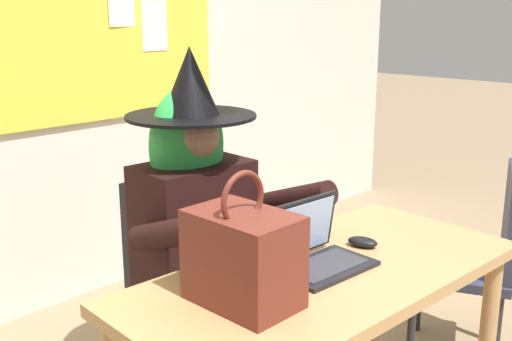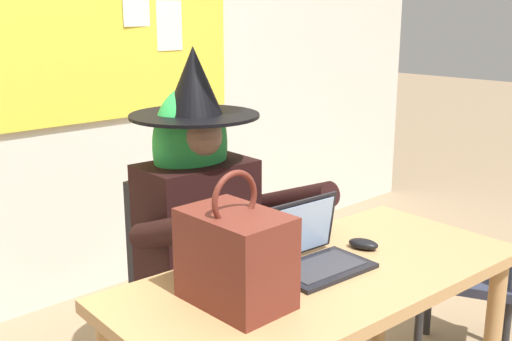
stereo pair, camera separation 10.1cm
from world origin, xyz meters
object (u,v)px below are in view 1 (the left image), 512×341
object	(u,v)px
laptop	(315,251)
computer_mouse	(363,242)
chair_extra_corner	(479,254)
desk_main	(325,300)
person_costumed	(204,216)
handbag	(243,257)
chair_at_desk	(184,277)

from	to	relation	value
laptop	computer_mouse	distance (m)	0.24
computer_mouse	chair_extra_corner	world-z (taller)	chair_extra_corner
desk_main	person_costumed	size ratio (longest dim) A/B	0.99
laptop	handbag	world-z (taller)	handbag
desk_main	chair_at_desk	world-z (taller)	chair_at_desk
person_costumed	computer_mouse	world-z (taller)	person_costumed
computer_mouse	chair_extra_corner	xyz separation A→B (m)	(0.78, -0.08, -0.25)
laptop	computer_mouse	xyz separation A→B (m)	(0.24, -0.02, -0.03)
desk_main	computer_mouse	world-z (taller)	computer_mouse
desk_main	chair_extra_corner	world-z (taller)	chair_extra_corner
chair_at_desk	person_costumed	size ratio (longest dim) A/B	0.65
person_costumed	laptop	distance (m)	0.50
chair_at_desk	laptop	world-z (taller)	laptop
desk_main	chair_at_desk	bearing A→B (deg)	91.77
computer_mouse	handbag	bearing A→B (deg)	164.18
desk_main	laptop	xyz separation A→B (m)	(0.01, 0.05, 0.15)
chair_at_desk	handbag	bearing A→B (deg)	-30.69
chair_extra_corner	desk_main	bearing A→B (deg)	62.82
laptop	computer_mouse	bearing A→B (deg)	0.01
person_costumed	chair_extra_corner	world-z (taller)	person_costumed
handbag	computer_mouse	bearing A→B (deg)	-0.03
desk_main	handbag	size ratio (longest dim) A/B	3.65
computer_mouse	handbag	xyz separation A→B (m)	(-0.58, 0.00, 0.12)
chair_extra_corner	computer_mouse	bearing A→B (deg)	59.61
desk_main	handbag	distance (m)	0.41
computer_mouse	chair_extra_corner	distance (m)	0.83
handbag	desk_main	bearing A→B (deg)	-5.52
computer_mouse	person_costumed	bearing A→B (deg)	101.04
person_costumed	laptop	xyz separation A→B (m)	(0.02, -0.50, -0.01)
desk_main	handbag	xyz separation A→B (m)	(-0.33, 0.03, 0.24)
person_costumed	chair_extra_corner	bearing A→B (deg)	63.37
chair_at_desk	laptop	distance (m)	0.68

